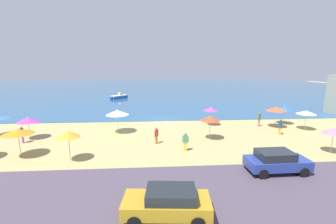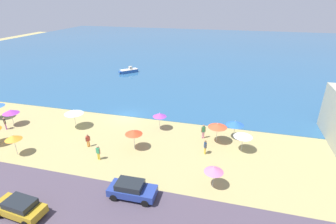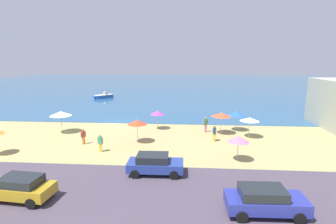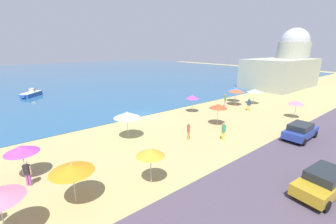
% 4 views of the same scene
% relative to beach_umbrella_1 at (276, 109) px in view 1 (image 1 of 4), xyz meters
% --- Properties ---
extents(ground_plane, '(160.00, 160.00, 0.00)m').
position_rel_beach_umbrella_1_xyz_m(ground_plane, '(-13.16, 4.11, -2.26)').
color(ground_plane, tan).
extents(sea, '(150.00, 110.00, 0.05)m').
position_rel_beach_umbrella_1_xyz_m(sea, '(-13.16, 59.11, -2.24)').
color(sea, '#295882').
rests_on(sea, ground_plane).
extents(coastal_road, '(80.00, 8.00, 0.06)m').
position_rel_beach_umbrella_1_xyz_m(coastal_road, '(-13.16, -13.89, -2.23)').
color(coastal_road, '#4B404E').
rests_on(coastal_road, ground_plane).
extents(beach_umbrella_1, '(2.21, 2.21, 2.55)m').
position_rel_beach_umbrella_1_xyz_m(beach_umbrella_1, '(0.00, 0.00, 0.00)').
color(beach_umbrella_1, '#B2B2B7').
rests_on(beach_umbrella_1, ground_plane).
extents(beach_umbrella_2, '(2.09, 2.09, 2.39)m').
position_rel_beach_umbrella_1_xyz_m(beach_umbrella_2, '(1.95, 1.57, -0.19)').
color(beach_umbrella_2, '#B2B2B7').
rests_on(beach_umbrella_2, ground_plane).
extents(beach_umbrella_3, '(2.06, 2.06, 2.31)m').
position_rel_beach_umbrella_1_xyz_m(beach_umbrella_3, '(-26.84, -2.37, -0.27)').
color(beach_umbrella_3, '#B2B2B7').
rests_on(beach_umbrella_3, ground_plane).
extents(beach_umbrella_4, '(1.74, 1.74, 2.47)m').
position_rel_beach_umbrella_1_xyz_m(beach_umbrella_4, '(-20.88, -8.23, -0.11)').
color(beach_umbrella_4, '#B2B2B7').
rests_on(beach_umbrella_4, ground_plane).
extents(beach_umbrella_6, '(2.07, 2.07, 2.31)m').
position_rel_beach_umbrella_1_xyz_m(beach_umbrella_6, '(2.90, -1.19, -0.22)').
color(beach_umbrella_6, '#B2B2B7').
rests_on(beach_umbrella_6, ground_plane).
extents(beach_umbrella_7, '(2.45, 2.45, 2.61)m').
position_rel_beach_umbrella_1_xyz_m(beach_umbrella_7, '(-18.32, -0.84, 0.02)').
color(beach_umbrella_7, '#B2B2B7').
rests_on(beach_umbrella_7, ground_plane).
extents(beach_umbrella_8, '(1.95, 1.95, 2.45)m').
position_rel_beach_umbrella_1_xyz_m(beach_umbrella_8, '(-8.87, -3.81, -0.12)').
color(beach_umbrella_8, '#B2B2B7').
rests_on(beach_umbrella_8, ground_plane).
extents(beach_umbrella_9, '(1.78, 1.78, 2.38)m').
position_rel_beach_umbrella_1_xyz_m(beach_umbrella_9, '(-7.44, 1.51, -0.19)').
color(beach_umbrella_9, '#B2B2B7').
rests_on(beach_umbrella_9, ground_plane).
extents(beach_umbrella_10, '(1.75, 1.75, 2.25)m').
position_rel_beach_umbrella_1_xyz_m(beach_umbrella_10, '(0.42, -8.10, -0.33)').
color(beach_umbrella_10, '#B2B2B7').
rests_on(beach_umbrella_10, ground_plane).
extents(beach_umbrella_11, '(2.32, 2.32, 2.38)m').
position_rel_beach_umbrella_1_xyz_m(beach_umbrella_11, '(-25.15, -7.10, -0.15)').
color(beach_umbrella_11, '#B2B2B7').
rests_on(beach_umbrella_11, ground_plane).
extents(bather_0, '(0.51, 0.36, 1.82)m').
position_rel_beach_umbrella_1_xyz_m(bather_0, '(-1.67, 0.61, -1.23)').
color(bather_0, pink).
rests_on(bather_0, ground_plane).
extents(bather_1, '(0.57, 0.26, 1.68)m').
position_rel_beach_umbrella_1_xyz_m(bather_1, '(-11.76, -6.79, -1.32)').
color(bather_1, yellow).
rests_on(bather_1, ground_plane).
extents(bather_3, '(0.35, 0.53, 1.67)m').
position_rel_beach_umbrella_1_xyz_m(bather_3, '(-0.99, -2.78, -1.32)').
color(bather_3, gold).
rests_on(bather_3, ground_plane).
extents(bather_4, '(0.44, 0.41, 1.66)m').
position_rel_beach_umbrella_1_xyz_m(bather_4, '(-26.87, -3.62, -1.33)').
color(bather_4, '#AD4EA8').
rests_on(bather_4, ground_plane).
extents(bather_5, '(0.39, 0.48, 1.59)m').
position_rel_beach_umbrella_1_xyz_m(bather_5, '(-14.19, -4.72, -1.37)').
color(bather_5, orange).
rests_on(bather_5, ground_plane).
extents(parked_car_0, '(4.27, 2.15, 1.48)m').
position_rel_beach_umbrella_1_xyz_m(parked_car_0, '(-13.87, -15.42, -1.42)').
color(parked_car_0, '#AC871E').
rests_on(parked_car_0, coastal_road).
extents(parked_car_3, '(4.13, 1.97, 1.50)m').
position_rel_beach_umbrella_1_xyz_m(parked_car_3, '(-6.17, -11.22, -1.41)').
color(parked_car_3, navy).
rests_on(parked_car_3, coastal_road).
extents(skiff_nearshore, '(3.82, 3.92, 1.36)m').
position_rel_beach_umbrella_1_xyz_m(skiff_nearshore, '(-22.03, 26.08, -1.79)').
color(skiff_nearshore, '#2A58A4').
rests_on(skiff_nearshore, sea).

